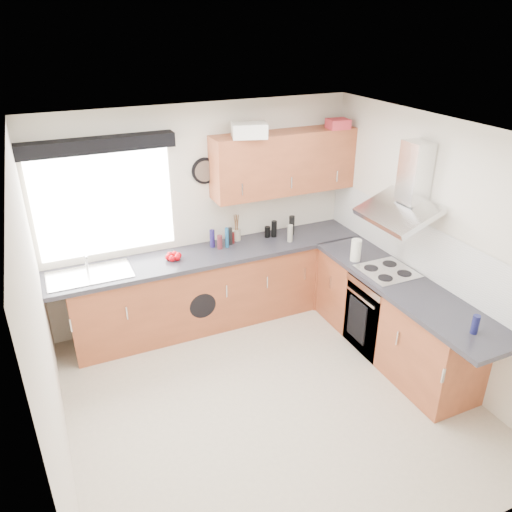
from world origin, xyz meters
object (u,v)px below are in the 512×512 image
upper_cabinets (284,163)px  oven (382,312)px  extractor_hood (406,191)px  washing_machine (194,294)px

upper_cabinets → oven: bearing=-67.5°
upper_cabinets → extractor_hood: bearing=-63.9°
extractor_hood → washing_machine: (-1.83, 1.22, -1.35)m
upper_cabinets → washing_machine: size_ratio=2.04×
extractor_hood → upper_cabinets: (-0.65, 1.33, 0.03)m
oven → washing_machine: 2.11m
extractor_hood → upper_cabinets: 1.48m
extractor_hood → washing_machine: bearing=146.3°
extractor_hood → upper_cabinets: bearing=116.1°
washing_machine → oven: bearing=-34.6°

